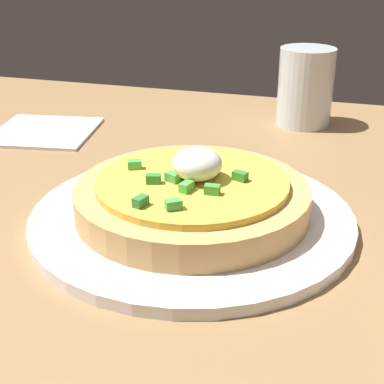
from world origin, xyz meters
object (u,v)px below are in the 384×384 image
(plate, at_px, (192,217))
(pizza, at_px, (192,195))
(cup_near, at_px, (305,89))
(napkin, at_px, (45,132))

(plate, distance_m, pizza, 0.02)
(cup_near, relative_size, napkin, 0.82)
(plate, xyz_separation_m, cup_near, (0.06, 0.32, 0.04))
(pizza, distance_m, napkin, 0.32)
(napkin, bearing_deg, cup_near, 22.82)
(pizza, relative_size, cup_near, 2.03)
(plate, xyz_separation_m, napkin, (-0.26, 0.19, -0.00))
(napkin, bearing_deg, plate, -36.06)
(pizza, height_order, cup_near, cup_near)
(plate, bearing_deg, napkin, 143.94)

